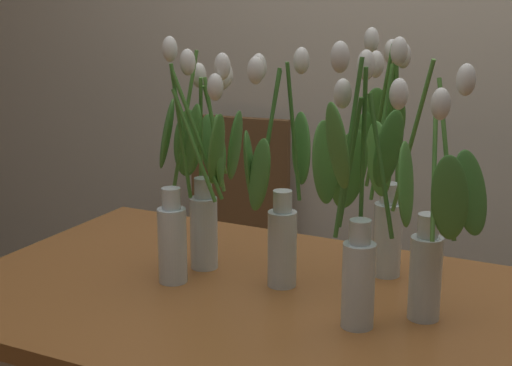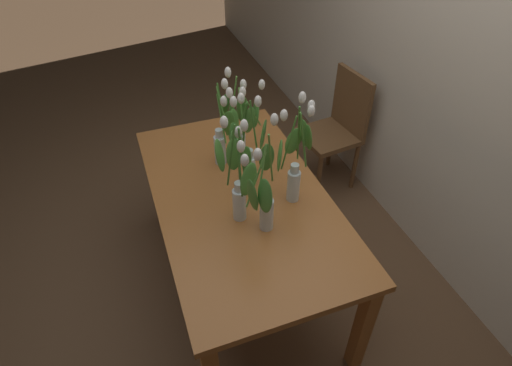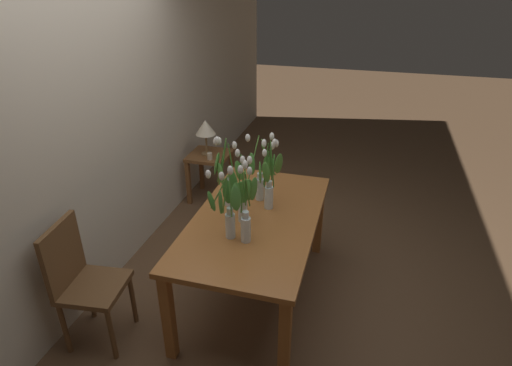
# 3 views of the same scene
# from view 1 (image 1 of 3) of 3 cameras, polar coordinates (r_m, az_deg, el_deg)

# --- Properties ---
(room_wall_rear) EXTENTS (9.00, 0.10, 2.70)m
(room_wall_rear) POSITION_cam_1_polar(r_m,az_deg,el_deg) (2.84, 13.99, 12.46)
(room_wall_rear) COLOR beige
(room_wall_rear) RESTS_ON ground
(dining_table) EXTENTS (1.60, 0.90, 0.74)m
(dining_table) POSITION_cam_1_polar(r_m,az_deg,el_deg) (1.79, 2.86, -11.40)
(dining_table) COLOR #A3602D
(dining_table) RESTS_ON ground
(tulip_vase_0) EXTENTS (0.28, 0.22, 0.58)m
(tulip_vase_0) POSITION_cam_1_polar(r_m,az_deg,el_deg) (1.62, 12.56, -3.12)
(tulip_vase_0) COLOR silver
(tulip_vase_0) RESTS_ON dining_table
(tulip_vase_1) EXTENTS (0.14, 0.23, 0.55)m
(tulip_vase_1) POSITION_cam_1_polar(r_m,az_deg,el_deg) (1.77, 1.59, -1.42)
(tulip_vase_1) COLOR silver
(tulip_vase_1) RESTS_ON dining_table
(tulip_vase_2) EXTENTS (0.18, 0.23, 0.59)m
(tulip_vase_2) POSITION_cam_1_polar(r_m,az_deg,el_deg) (1.88, 9.31, 0.36)
(tulip_vase_2) COLOR silver
(tulip_vase_2) RESTS_ON dining_table
(tulip_vase_3) EXTENTS (0.22, 0.19, 0.59)m
(tulip_vase_3) POSITION_cam_1_polar(r_m,az_deg,el_deg) (1.57, 7.44, -2.41)
(tulip_vase_3) COLOR silver
(tulip_vase_3) RESTS_ON dining_table
(tulip_vase_4) EXTENTS (0.17, 0.14, 0.55)m
(tulip_vase_4) POSITION_cam_1_polar(r_m,az_deg,el_deg) (1.81, -5.05, -0.95)
(tulip_vase_4) COLOR silver
(tulip_vase_4) RESTS_ON dining_table
(tulip_vase_5) EXTENTS (0.20, 0.26, 0.57)m
(tulip_vase_5) POSITION_cam_1_polar(r_m,az_deg,el_deg) (1.91, -3.92, 0.31)
(tulip_vase_5) COLOR silver
(tulip_vase_5) RESTS_ON dining_table
(dining_chair) EXTENTS (0.44, 0.44, 0.93)m
(dining_chair) POSITION_cam_1_polar(r_m,az_deg,el_deg) (2.99, -1.88, -3.17)
(dining_chair) COLOR brown
(dining_chair) RESTS_ON ground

